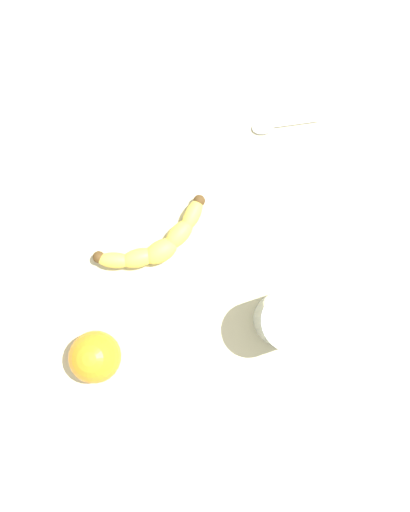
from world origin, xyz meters
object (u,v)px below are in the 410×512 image
Objects in this scene: banana at (157,244)px; smoothie_glass at (286,320)px; teaspoon at (267,127)px; orange_fruit at (95,357)px.

smoothie_glass is at bearing -62.33° from banana.
smoothie_glass is 1.04× the size of teaspoon.
teaspoon is (-1.20, -32.26, -5.39)cm from smoothie_glass.
smoothie_glass is (-18.71, 14.03, 4.01)cm from banana.
banana is 27.03cm from teaspoon.
smoothie_glass is at bearing 85.25° from teaspoon.
smoothie_glass reaches higher than banana.
orange_fruit reaches higher than banana.
banana reaches higher than teaspoon.
orange_fruit is (10.81, 16.91, 2.23)cm from banana.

